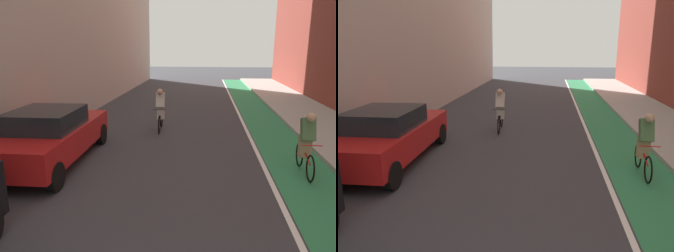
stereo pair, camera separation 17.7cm
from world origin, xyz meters
The scene contains 7 objects.
ground_plane centered at (0.00, 14.02, 0.00)m, with size 79.29×79.29×0.00m, color #38383D.
bike_lane_paint centered at (3.47, 16.02, 0.00)m, with size 1.60×36.04×0.00m, color #2D8451.
lane_divider_stripe centered at (2.57, 16.02, 0.00)m, with size 0.12×36.04×0.00m, color white.
sidewalk_right centered at (5.73, 16.02, 0.07)m, with size 2.92×36.04×0.14m, color #A8A59E.
parked_sedan_red centered at (-3.22, 10.30, 0.79)m, with size 2.04×4.73×1.53m.
cyclist_mid centered at (3.50, 10.29, 0.81)m, with size 0.48×1.71×1.61m.
cyclist_trailing centered at (-0.72, 14.11, 0.81)m, with size 0.48×1.75×1.63m.
Camera 1 is at (0.96, 2.28, 3.14)m, focal length 34.30 mm.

